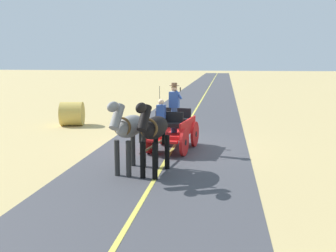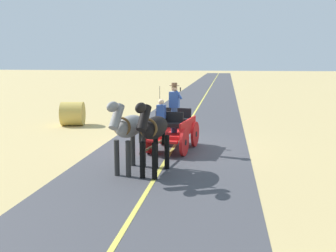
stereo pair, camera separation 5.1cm
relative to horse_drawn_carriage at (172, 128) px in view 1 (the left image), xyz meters
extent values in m
plane|color=tan|center=(0.01, -0.66, -0.82)|extent=(200.00, 200.00, 0.00)
cube|color=#424247|center=(0.01, -0.66, -0.81)|extent=(5.59, 160.00, 0.01)
cube|color=#DBCC4C|center=(0.01, -0.66, -0.81)|extent=(0.12, 160.00, 0.00)
cube|color=red|center=(-0.01, -0.08, -0.16)|extent=(1.54, 2.36, 0.12)
cube|color=red|center=(-0.57, 0.01, 0.12)|extent=(0.39, 2.07, 0.44)
cube|color=red|center=(0.55, -0.17, 0.12)|extent=(0.39, 2.07, 0.44)
cube|color=red|center=(0.19, 1.12, -0.26)|extent=(1.10, 0.41, 0.08)
cube|color=red|center=(-0.20, -1.27, -0.34)|extent=(0.74, 0.31, 0.06)
cube|color=black|center=(0.09, 0.51, 0.22)|extent=(1.06, 0.52, 0.14)
cube|color=black|center=(0.06, 0.34, 0.44)|extent=(1.02, 0.24, 0.44)
cube|color=black|center=(-0.09, -0.57, 0.22)|extent=(1.06, 0.52, 0.14)
cube|color=black|center=(-0.12, -0.75, 0.44)|extent=(1.02, 0.24, 0.44)
cylinder|color=red|center=(-0.53, 0.78, -0.34)|extent=(0.25, 0.96, 0.96)
cylinder|color=black|center=(-0.53, 0.78, -0.34)|extent=(0.15, 0.23, 0.21)
cylinder|color=red|center=(0.75, 0.57, -0.34)|extent=(0.25, 0.96, 0.96)
cylinder|color=black|center=(0.75, 0.57, -0.34)|extent=(0.15, 0.23, 0.21)
cylinder|color=red|center=(-0.78, -0.74, -0.34)|extent=(0.25, 0.96, 0.96)
cylinder|color=black|center=(-0.78, -0.74, -0.34)|extent=(0.15, 0.23, 0.21)
cylinder|color=red|center=(0.51, -0.95, -0.34)|extent=(0.25, 0.96, 0.96)
cylinder|color=black|center=(0.51, -0.95, -0.34)|extent=(0.15, 0.23, 0.21)
cylinder|color=brown|center=(0.34, 2.09, -0.21)|extent=(0.39, 1.99, 0.07)
cylinder|color=black|center=(0.38, 0.47, 0.92)|extent=(0.02, 0.02, 1.30)
cylinder|color=#384C7F|center=(-0.11, 0.27, 0.35)|extent=(0.22, 0.22, 0.90)
cube|color=#2D4C99|center=(-0.11, 0.27, 1.08)|extent=(0.37, 0.27, 0.56)
sphere|color=tan|center=(-0.11, 0.27, 1.48)|extent=(0.22, 0.22, 0.22)
cylinder|color=#473323|center=(-0.11, 0.27, 1.58)|extent=(0.36, 0.36, 0.01)
cylinder|color=#473323|center=(-0.11, 0.27, 1.63)|extent=(0.20, 0.20, 0.10)
cylinder|color=#2D4C99|center=(-0.28, 0.34, 1.26)|extent=(0.27, 0.12, 0.32)
cube|color=black|center=(-0.33, 0.36, 1.46)|extent=(0.03, 0.07, 0.14)
cube|color=#384C7F|center=(0.35, 0.59, 0.36)|extent=(0.33, 0.36, 0.14)
cube|color=#2D4C99|center=(0.33, 0.47, 0.67)|extent=(0.33, 0.25, 0.48)
sphere|color=beige|center=(0.33, 0.47, 1.02)|extent=(0.20, 0.20, 0.20)
ellipsoid|color=black|center=(0.09, 2.94, 0.55)|extent=(0.81, 1.63, 0.64)
cylinder|color=black|center=(0.00, 3.51, -0.29)|extent=(0.15, 0.15, 1.05)
cylinder|color=black|center=(0.36, 3.45, -0.29)|extent=(0.15, 0.15, 1.05)
cylinder|color=black|center=(-0.18, 2.43, -0.29)|extent=(0.15, 0.15, 1.05)
cylinder|color=black|center=(0.18, 2.37, -0.29)|extent=(0.15, 0.15, 1.05)
cylinder|color=black|center=(0.22, 3.77, 0.95)|extent=(0.36, 0.68, 0.73)
ellipsoid|color=black|center=(0.26, 3.99, 1.26)|extent=(0.30, 0.57, 0.28)
cube|color=black|center=(0.22, 3.75, 0.99)|extent=(0.14, 0.51, 0.56)
cylinder|color=black|center=(-0.03, 2.21, 0.25)|extent=(0.11, 0.11, 0.70)
torus|color=brown|center=(0.18, 3.48, 0.63)|extent=(0.55, 0.16, 0.55)
ellipsoid|color=gray|center=(0.86, 2.82, 0.55)|extent=(0.84, 1.64, 0.64)
cylinder|color=#272726|center=(0.78, 3.39, -0.29)|extent=(0.15, 0.15, 1.05)
cylinder|color=#272726|center=(1.14, 3.32, -0.29)|extent=(0.15, 0.15, 1.05)
cylinder|color=#272726|center=(0.58, 2.31, -0.29)|extent=(0.15, 0.15, 1.05)
cylinder|color=#272726|center=(0.93, 2.25, -0.29)|extent=(0.15, 0.15, 1.05)
cylinder|color=gray|center=(1.01, 3.64, 0.95)|extent=(0.38, 0.69, 0.73)
ellipsoid|color=gray|center=(1.05, 3.86, 1.26)|extent=(0.32, 0.57, 0.28)
cube|color=#272726|center=(1.01, 3.62, 0.99)|extent=(0.15, 0.50, 0.56)
cylinder|color=#272726|center=(0.72, 2.09, 0.25)|extent=(0.11, 0.11, 0.70)
torus|color=brown|center=(0.96, 3.35, 0.63)|extent=(0.55, 0.17, 0.55)
cylinder|color=gold|center=(5.74, -4.45, -0.22)|extent=(1.32, 1.39, 1.20)
camera|label=1|loc=(-1.87, 13.43, 2.49)|focal=40.20mm
camera|label=2|loc=(-1.92, 13.42, 2.49)|focal=40.20mm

